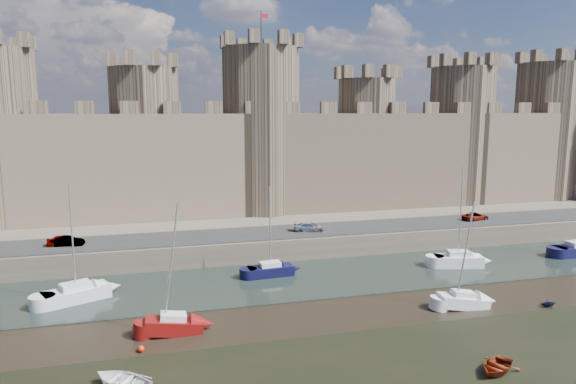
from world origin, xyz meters
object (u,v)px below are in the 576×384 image
Objects in this scene: sailboat_4 at (174,324)px; car_1 at (67,241)px; car_2 at (310,227)px; sailboat_0 at (76,293)px; car_3 at (475,216)px; sailboat_2 at (458,259)px; sailboat_1 at (270,269)px; car_0 at (64,240)px; sailboat_5 at (463,300)px.

car_1 is at bearing 118.22° from sailboat_4.
car_1 is at bearing 104.65° from car_2.
sailboat_0 is (2.14, -10.50, -2.24)m from car_1.
sailboat_2 is at bearing 129.20° from car_3.
sailboat_0 is 1.04× the size of sailboat_4.
sailboat_1 is (18.37, 2.46, -0.06)m from sailboat_0.
sailboat_0 is 38.98m from sailboat_2.
car_0 is 0.54m from car_1.
sailboat_1 is at bearing -171.58° from sailboat_2.
car_1 is (0.38, -0.38, -0.04)m from car_0.
sailboat_0 is at bearing 127.43° from car_2.
sailboat_2 reaches higher than sailboat_0.
sailboat_1 reaches higher than car_3.
sailboat_2 is 32.19m from sailboat_4.
car_0 is 0.91× the size of car_3.
sailboat_4 is (-16.83, -19.29, -2.31)m from car_2.
sailboat_4 is (8.19, -8.97, -0.07)m from sailboat_0.
sailboat_5 is at bearing -44.98° from sailboat_1.
sailboat_4 is (-10.18, -11.43, -0.01)m from sailboat_1.
car_2 is 0.35× the size of sailboat_2.
sailboat_2 reaches higher than car_2.
sailboat_1 is at bearing -118.47° from car_0.
car_1 is 42.38m from sailboat_2.
car_0 is 0.34× the size of sailboat_4.
sailboat_4 is 1.09× the size of sailboat_5.
sailboat_1 is (20.51, -8.04, -2.30)m from car_1.
sailboat_1 is (-29.74, -8.48, -2.28)m from car_3.
car_2 is at bearing 49.14° from sailboat_4.
car_3 is 0.41× the size of sailboat_5.
car_3 is 0.34× the size of sailboat_2.
sailboat_0 reaches higher than car_3.
car_2 is 0.41× the size of sailboat_5.
car_0 reaches higher than car_2.
car_0 is at bearing 78.19° from sailboat_0.
sailboat_1 reaches higher than car_1.
sailboat_2 is at bearing -110.64° from car_0.
car_2 is 21.83m from sailboat_5.
car_3 is at bearing -73.43° from car_2.
sailboat_2 is at bearing -9.75° from sailboat_1.
car_2 is 0.41× the size of sailboat_1.
car_2 is at bearing 45.60° from sailboat_1.
sailboat_5 reaches higher than car_3.
car_0 reaches higher than car_3.
car_2 is 10.55m from sailboat_1.
sailboat_0 reaches higher than car_0.
car_2 is 23.10m from car_3.
sailboat_2 reaches higher than sailboat_5.
sailboat_4 reaches higher than sailboat_5.
car_0 is 11.40m from sailboat_0.
sailboat_2 is (41.12, -10.06, -2.19)m from car_1.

